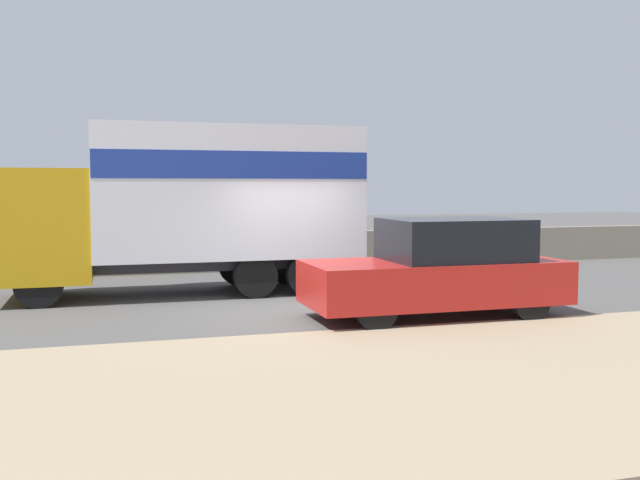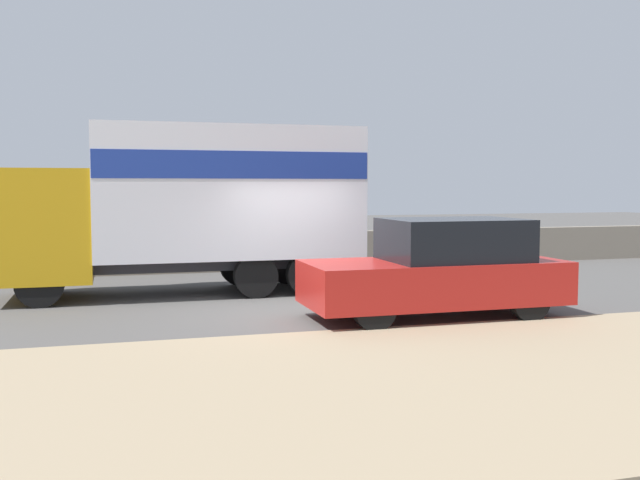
{
  "view_description": "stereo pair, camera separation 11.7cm",
  "coord_description": "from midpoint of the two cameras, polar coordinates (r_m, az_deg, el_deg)",
  "views": [
    {
      "loc": [
        -3.66,
        -12.69,
        2.33
      ],
      "look_at": [
        0.38,
        0.71,
        1.26
      ],
      "focal_mm": 40.0,
      "sensor_mm": 36.0,
      "label": 1
    },
    {
      "loc": [
        -3.55,
        -12.72,
        2.33
      ],
      "look_at": [
        0.38,
        0.71,
        1.26
      ],
      "focal_mm": 40.0,
      "sensor_mm": 36.0,
      "label": 2
    }
  ],
  "objects": [
    {
      "name": "stone_wall_backdrop",
      "position": [
        19.61,
        -5.63,
        -0.95
      ],
      "size": [
        60.0,
        0.35,
        1.04
      ],
      "color": "gray",
      "rests_on": "ground_plane"
    },
    {
      "name": "box_truck",
      "position": [
        15.54,
        -9.68,
        3.3
      ],
      "size": [
        7.57,
        2.37,
        3.58
      ],
      "rotation": [
        0.0,
        0.0,
        3.14
      ],
      "color": "gold",
      "rests_on": "ground_plane"
    },
    {
      "name": "ground_plane",
      "position": [
        13.41,
        -0.45,
        -5.63
      ],
      "size": [
        80.0,
        80.0,
        0.0
      ],
      "primitive_type": "plane",
      "color": "#514F4C"
    },
    {
      "name": "dirt_shoulder_foreground",
      "position": [
        8.71,
        8.96,
        -11.06
      ],
      "size": [
        60.0,
        6.14,
        0.04
      ],
      "color": "#9E896B",
      "rests_on": "ground_plane"
    },
    {
      "name": "car_hatchback",
      "position": [
        12.78,
        9.83,
        -2.33
      ],
      "size": [
        4.58,
        1.87,
        1.75
      ],
      "rotation": [
        0.0,
        0.0,
        3.14
      ],
      "color": "#B21E19",
      "rests_on": "ground_plane"
    }
  ]
}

